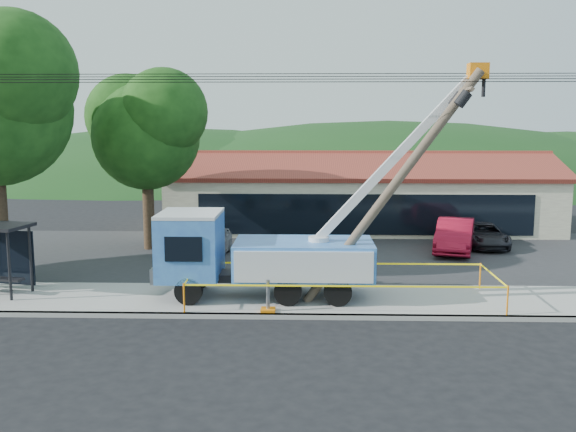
# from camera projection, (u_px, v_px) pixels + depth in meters

# --- Properties ---
(ground) EXTENTS (120.00, 120.00, 0.00)m
(ground) POSITION_uv_depth(u_px,v_px,m) (278.00, 340.00, 19.03)
(ground) COLOR black
(ground) RESTS_ON ground
(curb) EXTENTS (60.00, 0.25, 0.15)m
(curb) POSITION_uv_depth(u_px,v_px,m) (281.00, 316.00, 21.09)
(curb) COLOR #A4A299
(curb) RESTS_ON ground
(sidewalk) EXTENTS (60.00, 4.00, 0.15)m
(sidewalk) POSITION_uv_depth(u_px,v_px,m) (283.00, 300.00, 22.97)
(sidewalk) COLOR #A4A299
(sidewalk) RESTS_ON ground
(parking_lot) EXTENTS (60.00, 12.00, 0.10)m
(parking_lot) POSITION_uv_depth(u_px,v_px,m) (289.00, 255.00, 30.88)
(parking_lot) COLOR #28282B
(parking_lot) RESTS_ON ground
(strip_mall) EXTENTS (22.50, 8.53, 4.67)m
(strip_mall) POSITION_uv_depth(u_px,v_px,m) (359.00, 197.00, 38.38)
(strip_mall) COLOR #BCB395
(strip_mall) RESTS_ON ground
(tree_lot) EXTENTS (6.30, 5.60, 8.94)m
(tree_lot) POSITION_uv_depth(u_px,v_px,m) (146.00, 125.00, 31.16)
(tree_lot) COLOR #332316
(tree_lot) RESTS_ON ground
(hill_west) EXTENTS (78.40, 56.00, 28.00)m
(hill_west) POSITION_uv_depth(u_px,v_px,m) (169.00, 177.00, 73.83)
(hill_west) COLOR #163D16
(hill_west) RESTS_ON ground
(hill_center) EXTENTS (89.60, 64.00, 32.00)m
(hill_center) POSITION_uv_depth(u_px,v_px,m) (387.00, 177.00, 73.10)
(hill_center) COLOR #163D16
(hill_center) RESTS_ON ground
(hill_east) EXTENTS (72.80, 52.00, 26.00)m
(hill_east) POSITION_uv_depth(u_px,v_px,m) (564.00, 178.00, 72.52)
(hill_east) COLOR #163D16
(hill_east) RESTS_ON ground
(utility_truck) EXTENTS (11.45, 4.13, 8.21)m
(utility_truck) POSITION_uv_depth(u_px,v_px,m) (260.00, 252.00, 22.97)
(utility_truck) COLOR black
(utility_truck) RESTS_ON ground
(leaning_pole) EXTENTS (6.00, 1.80, 8.14)m
(leaning_pole) POSITION_uv_depth(u_px,v_px,m) (400.00, 177.00, 21.85)
(leaning_pole) COLOR brown
(leaning_pole) RESTS_ON ground
(caution_tape) EXTENTS (10.68, 3.40, 0.98)m
(caution_tape) POSITION_uv_depth(u_px,v_px,m) (342.00, 279.00, 22.69)
(caution_tape) COLOR orange
(caution_tape) RESTS_ON ground
(car_silver) EXTENTS (1.86, 4.17, 1.39)m
(car_silver) POSITION_uv_depth(u_px,v_px,m) (211.00, 258.00, 30.34)
(car_silver) COLOR #B1B3B9
(car_silver) RESTS_ON ground
(car_red) EXTENTS (2.98, 5.11, 1.59)m
(car_red) POSITION_uv_depth(u_px,v_px,m) (454.00, 253.00, 31.42)
(car_red) COLOR #A7102A
(car_red) RESTS_ON ground
(car_dark) EXTENTS (2.05, 4.31, 1.19)m
(car_dark) POSITION_uv_depth(u_px,v_px,m) (483.00, 248.00, 32.66)
(car_dark) COLOR black
(car_dark) RESTS_ON ground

